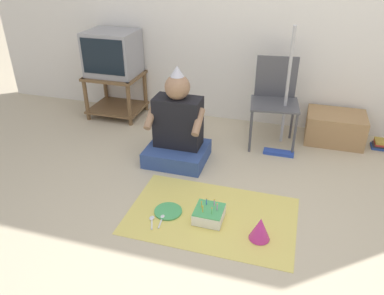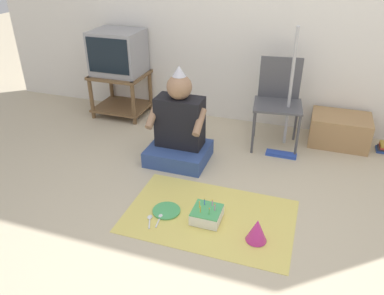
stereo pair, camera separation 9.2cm
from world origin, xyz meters
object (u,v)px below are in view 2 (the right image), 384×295
(dust_mop, at_px, (286,120))
(paper_plate, at_px, (166,211))
(cardboard_box_stack, at_px, (339,130))
(tv, at_px, (118,52))
(folding_chair, at_px, (278,96))
(person_seated, at_px, (179,130))
(birthday_cake, at_px, (207,214))
(party_hat_blue, at_px, (257,230))

(dust_mop, xyz_separation_m, paper_plate, (-0.70, -1.17, -0.32))
(cardboard_box_stack, xyz_separation_m, dust_mop, (-0.49, -0.37, 0.19))
(tv, xyz_separation_m, dust_mop, (1.86, -0.36, -0.37))
(folding_chair, distance_m, dust_mop, 0.26)
(folding_chair, bearing_deg, paper_plate, -113.73)
(cardboard_box_stack, height_order, person_seated, person_seated)
(dust_mop, distance_m, person_seated, 0.97)
(tv, distance_m, dust_mop, 1.93)
(birthday_cake, bearing_deg, party_hat_blue, -14.25)
(cardboard_box_stack, distance_m, paper_plate, 1.95)
(folding_chair, relative_size, birthday_cake, 4.06)
(birthday_cake, bearing_deg, dust_mop, 71.25)
(tv, height_order, party_hat_blue, tv)
(cardboard_box_stack, relative_size, birthday_cake, 2.69)
(tv, height_order, birthday_cake, tv)
(folding_chair, bearing_deg, tv, 174.40)
(tv, relative_size, person_seated, 0.60)
(person_seated, xyz_separation_m, party_hat_blue, (0.86, -0.85, -0.21))
(person_seated, bearing_deg, dust_mop, 25.09)
(person_seated, distance_m, paper_plate, 0.83)
(party_hat_blue, bearing_deg, cardboard_box_stack, 72.40)
(cardboard_box_stack, height_order, birthday_cake, cardboard_box_stack)
(folding_chair, bearing_deg, dust_mop, -60.16)
(folding_chair, height_order, paper_plate, folding_chair)
(dust_mop, relative_size, party_hat_blue, 7.06)
(cardboard_box_stack, bearing_deg, party_hat_blue, -107.60)
(dust_mop, height_order, party_hat_blue, dust_mop)
(cardboard_box_stack, distance_m, party_hat_blue, 1.71)
(birthday_cake, bearing_deg, tv, 133.84)
(tv, bearing_deg, party_hat_blue, -41.40)
(tv, height_order, dust_mop, dust_mop)
(party_hat_blue, relative_size, paper_plate, 0.81)
(person_seated, xyz_separation_m, birthday_cake, (0.48, -0.75, -0.24))
(tv, bearing_deg, cardboard_box_stack, 0.27)
(cardboard_box_stack, xyz_separation_m, person_seated, (-1.37, -0.78, 0.15))
(tv, relative_size, folding_chair, 0.63)
(folding_chair, distance_m, party_hat_blue, 1.50)
(tv, distance_m, cardboard_box_stack, 2.42)
(tv, xyz_separation_m, party_hat_blue, (1.83, -1.62, -0.62))
(person_seated, xyz_separation_m, paper_plate, (0.17, -0.76, -0.28))
(dust_mop, relative_size, birthday_cake, 5.77)
(party_hat_blue, bearing_deg, dust_mop, 88.98)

